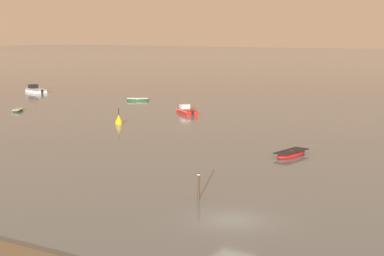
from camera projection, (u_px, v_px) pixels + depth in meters
ground_plane at (232, 220)px, 40.05m from camera, size 800.00×800.00×0.00m
rowboat_moored_1 at (18, 110)px, 94.86m from camera, size 2.57×3.28×0.50m
rowboat_moored_2 at (291, 154)px, 60.80m from camera, size 2.06×4.71×0.72m
rowboat_moored_4 at (138, 100)px, 109.63m from camera, size 4.09×3.28×0.63m
motorboat_moored_2 at (185, 111)px, 92.62m from camera, size 5.10×4.39×1.92m
motorboat_moored_3 at (34, 90)px, 124.64m from camera, size 6.34×3.80×2.28m
channel_buoy at (119, 121)px, 81.48m from camera, size 0.90×0.90×2.30m
mooring_post_near at (199, 187)px, 44.94m from camera, size 0.22×0.22×2.07m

